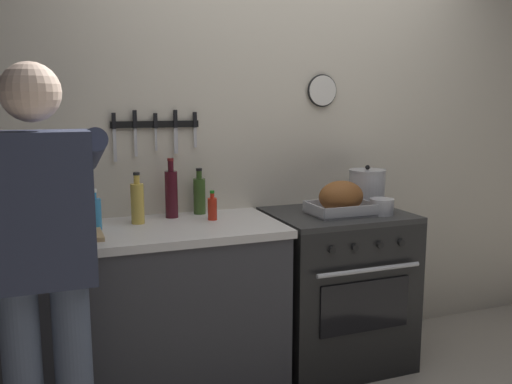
{
  "coord_description": "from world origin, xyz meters",
  "views": [
    {
      "loc": [
        -1.3,
        -1.68,
        1.52
      ],
      "look_at": [
        -0.33,
        0.85,
        1.07
      ],
      "focal_mm": 38.16,
      "sensor_mm": 36.0,
      "label": 1
    }
  ],
  "objects_px": {
    "bottle_olive_oil": "(199,195)",
    "bottle_soy_sauce": "(59,216)",
    "bottle_wine_red": "(171,193)",
    "person_cook": "(41,258)",
    "stove": "(336,288)",
    "saucepan": "(382,207)",
    "bottle_hot_sauce": "(212,208)",
    "bottle_cooking_oil": "(137,202)",
    "cutting_board": "(62,237)",
    "bottle_dish_soap": "(94,213)",
    "stock_pot": "(367,188)",
    "roasting_pan": "(341,199)"
  },
  "relations": [
    {
      "from": "person_cook",
      "to": "cutting_board",
      "type": "height_order",
      "value": "person_cook"
    },
    {
      "from": "cutting_board",
      "to": "bottle_wine_red",
      "type": "distance_m",
      "value": 0.65
    },
    {
      "from": "bottle_soy_sauce",
      "to": "saucepan",
      "type": "bearing_deg",
      "value": -6.62
    },
    {
      "from": "bottle_cooking_oil",
      "to": "bottle_wine_red",
      "type": "relative_size",
      "value": 0.82
    },
    {
      "from": "bottle_olive_oil",
      "to": "bottle_dish_soap",
      "type": "relative_size",
      "value": 1.27
    },
    {
      "from": "bottle_cooking_oil",
      "to": "bottle_olive_oil",
      "type": "xyz_separation_m",
      "value": [
        0.36,
        0.13,
        -0.0
      ]
    },
    {
      "from": "bottle_olive_oil",
      "to": "bottle_soy_sauce",
      "type": "distance_m",
      "value": 0.77
    },
    {
      "from": "bottle_cooking_oil",
      "to": "bottle_soy_sauce",
      "type": "xyz_separation_m",
      "value": [
        -0.38,
        -0.06,
        -0.03
      ]
    },
    {
      "from": "person_cook",
      "to": "bottle_dish_soap",
      "type": "xyz_separation_m",
      "value": [
        0.24,
        0.62,
        0.03
      ]
    },
    {
      "from": "saucepan",
      "to": "bottle_olive_oil",
      "type": "xyz_separation_m",
      "value": [
        -0.94,
        0.38,
        0.06
      ]
    },
    {
      "from": "person_cook",
      "to": "stove",
      "type": "bearing_deg",
      "value": -55.64
    },
    {
      "from": "roasting_pan",
      "to": "bottle_soy_sauce",
      "type": "relative_size",
      "value": 1.78
    },
    {
      "from": "person_cook",
      "to": "bottle_cooking_oil",
      "type": "bearing_deg",
      "value": -19.4
    },
    {
      "from": "person_cook",
      "to": "stock_pot",
      "type": "bearing_deg",
      "value": -55.39
    },
    {
      "from": "stock_pot",
      "to": "bottle_olive_oil",
      "type": "xyz_separation_m",
      "value": [
        -1.0,
        0.14,
        -0.0
      ]
    },
    {
      "from": "bottle_hot_sauce",
      "to": "bottle_wine_red",
      "type": "bearing_deg",
      "value": 143.82
    },
    {
      "from": "roasting_pan",
      "to": "bottle_dish_soap",
      "type": "height_order",
      "value": "bottle_dish_soap"
    },
    {
      "from": "person_cook",
      "to": "bottle_dish_soap",
      "type": "bearing_deg",
      "value": -6.79
    },
    {
      "from": "bottle_hot_sauce",
      "to": "bottle_soy_sauce",
      "type": "xyz_separation_m",
      "value": [
        -0.77,
        -0.01,
        0.02
      ]
    },
    {
      "from": "roasting_pan",
      "to": "bottle_hot_sauce",
      "type": "distance_m",
      "value": 0.72
    },
    {
      "from": "saucepan",
      "to": "bottle_olive_oil",
      "type": "height_order",
      "value": "bottle_olive_oil"
    },
    {
      "from": "stove",
      "to": "bottle_wine_red",
      "type": "bearing_deg",
      "value": 167.72
    },
    {
      "from": "roasting_pan",
      "to": "bottle_wine_red",
      "type": "bearing_deg",
      "value": 164.15
    },
    {
      "from": "roasting_pan",
      "to": "cutting_board",
      "type": "xyz_separation_m",
      "value": [
        -1.47,
        -0.03,
        -0.08
      ]
    },
    {
      "from": "person_cook",
      "to": "bottle_soy_sauce",
      "type": "bearing_deg",
      "value": 7.34
    },
    {
      "from": "stock_pot",
      "to": "bottle_soy_sauce",
      "type": "bearing_deg",
      "value": -178.41
    },
    {
      "from": "stock_pot",
      "to": "bottle_olive_oil",
      "type": "distance_m",
      "value": 1.01
    },
    {
      "from": "stove",
      "to": "bottle_olive_oil",
      "type": "height_order",
      "value": "bottle_olive_oil"
    },
    {
      "from": "bottle_soy_sauce",
      "to": "person_cook",
      "type": "bearing_deg",
      "value": -96.79
    },
    {
      "from": "bottle_cooking_oil",
      "to": "stove",
      "type": "bearing_deg",
      "value": -5.91
    },
    {
      "from": "stove",
      "to": "saucepan",
      "type": "xyz_separation_m",
      "value": [
        0.2,
        -0.14,
        0.49
      ]
    },
    {
      "from": "person_cook",
      "to": "stock_pot",
      "type": "height_order",
      "value": "person_cook"
    },
    {
      "from": "person_cook",
      "to": "bottle_hot_sauce",
      "type": "xyz_separation_m",
      "value": [
        0.84,
        0.64,
        0.01
      ]
    },
    {
      "from": "bottle_wine_red",
      "to": "bottle_cooking_oil",
      "type": "bearing_deg",
      "value": -156.71
    },
    {
      "from": "stove",
      "to": "bottle_soy_sauce",
      "type": "bearing_deg",
      "value": 177.94
    },
    {
      "from": "bottle_cooking_oil",
      "to": "bottle_soy_sauce",
      "type": "bearing_deg",
      "value": -170.96
    },
    {
      "from": "person_cook",
      "to": "bottle_olive_oil",
      "type": "distance_m",
      "value": 1.16
    },
    {
      "from": "saucepan",
      "to": "bottle_wine_red",
      "type": "xyz_separation_m",
      "value": [
        -1.11,
        0.34,
        0.09
      ]
    },
    {
      "from": "person_cook",
      "to": "saucepan",
      "type": "bearing_deg",
      "value": -62.01
    },
    {
      "from": "person_cook",
      "to": "saucepan",
      "type": "distance_m",
      "value": 1.82
    },
    {
      "from": "bottle_cooking_oil",
      "to": "bottle_olive_oil",
      "type": "height_order",
      "value": "bottle_cooking_oil"
    },
    {
      "from": "bottle_soy_sauce",
      "to": "bottle_wine_red",
      "type": "relative_size",
      "value": 0.61
    },
    {
      "from": "person_cook",
      "to": "saucepan",
      "type": "relative_size",
      "value": 12.46
    },
    {
      "from": "saucepan",
      "to": "bottle_hot_sauce",
      "type": "relative_size",
      "value": 0.85
    },
    {
      "from": "cutting_board",
      "to": "bottle_olive_oil",
      "type": "distance_m",
      "value": 0.82
    },
    {
      "from": "saucepan",
      "to": "bottle_wine_red",
      "type": "distance_m",
      "value": 1.17
    },
    {
      "from": "stove",
      "to": "roasting_pan",
      "type": "relative_size",
      "value": 2.56
    },
    {
      "from": "stock_pot",
      "to": "roasting_pan",
      "type": "bearing_deg",
      "value": -149.17
    },
    {
      "from": "roasting_pan",
      "to": "saucepan",
      "type": "distance_m",
      "value": 0.23
    },
    {
      "from": "stove",
      "to": "stock_pot",
      "type": "relative_size",
      "value": 3.6
    }
  ]
}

